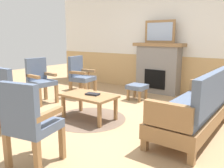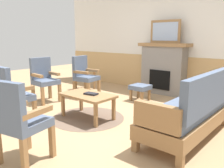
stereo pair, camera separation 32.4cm
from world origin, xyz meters
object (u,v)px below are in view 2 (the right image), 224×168
at_px(armchair_near_fireplace, 44,78).
at_px(fireplace, 163,68).
at_px(footstool, 140,88).
at_px(armchair_front_center, 11,93).
at_px(book_on_table, 91,94).
at_px(coffee_table, 87,97).
at_px(framed_picture, 165,32).
at_px(couch, 191,111).
at_px(armchair_by_window_left, 84,74).
at_px(armchair_front_left, 19,118).
at_px(side_table, 85,74).

bearing_deg(armchair_near_fireplace, fireplace, 55.44).
relative_size(footstool, armchair_front_center, 0.41).
height_order(fireplace, book_on_table, fireplace).
distance_m(fireplace, coffee_table, 2.57).
height_order(coffee_table, armchair_near_fireplace, armchair_near_fireplace).
bearing_deg(fireplace, framed_picture, 90.00).
height_order(couch, armchair_by_window_left, same).
bearing_deg(armchair_front_center, book_on_table, 54.30).
relative_size(book_on_table, armchair_front_left, 0.24).
relative_size(fireplace, book_on_table, 5.54).
distance_m(couch, armchair_front_center, 2.80).
bearing_deg(footstool, side_table, -179.48).
distance_m(book_on_table, armchair_by_window_left, 1.66).
xyz_separation_m(framed_picture, couch, (1.62, -2.17, -1.16)).
distance_m(couch, book_on_table, 1.69).
bearing_deg(couch, side_table, 160.96).
height_order(footstool, side_table, side_table).
height_order(couch, armchair_near_fireplace, same).
distance_m(framed_picture, armchair_front_center, 3.81).
distance_m(coffee_table, armchair_front_left, 1.65).
xyz_separation_m(armchair_by_window_left, armchair_front_left, (1.76, -2.60, 0.00)).
xyz_separation_m(fireplace, side_table, (-1.87, -0.97, -0.22)).
bearing_deg(coffee_table, armchair_front_left, -70.96).
distance_m(couch, armchair_front_left, 2.27).
xyz_separation_m(armchair_near_fireplace, armchair_front_center, (0.87, -1.19, 0.00)).
xyz_separation_m(armchair_by_window_left, side_table, (-0.55, 0.53, -0.10)).
distance_m(coffee_table, book_on_table, 0.10).
distance_m(fireplace, armchair_front_left, 4.13).
height_order(fireplace, framed_picture, framed_picture).
height_order(book_on_table, armchair_front_center, armchair_front_center).
height_order(framed_picture, armchair_by_window_left, framed_picture).
height_order(book_on_table, side_table, side_table).
bearing_deg(armchair_by_window_left, coffee_table, -40.73).
distance_m(footstool, side_table, 1.82).
relative_size(couch, footstool, 4.50).
bearing_deg(side_table, coffee_table, -41.75).
bearing_deg(couch, book_on_table, -167.68).
distance_m(armchair_front_left, side_table, 3.90).
bearing_deg(armchair_by_window_left, armchair_front_left, -55.95).
relative_size(fireplace, armchair_by_window_left, 1.33).
bearing_deg(armchair_front_left, framed_picture, 96.15).
bearing_deg(armchair_front_center, side_table, 112.52).
xyz_separation_m(book_on_table, armchair_by_window_left, (-1.29, 1.03, 0.08)).
distance_m(fireplace, book_on_table, 2.54).
xyz_separation_m(footstool, side_table, (-1.82, -0.02, 0.15)).
relative_size(couch, book_on_table, 7.67).
relative_size(armchair_front_left, armchair_front_center, 1.00).
distance_m(armchair_near_fireplace, armchair_front_center, 1.47).
height_order(coffee_table, armchair_front_left, armchair_front_left).
bearing_deg(armchair_near_fireplace, framed_picture, 55.44).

